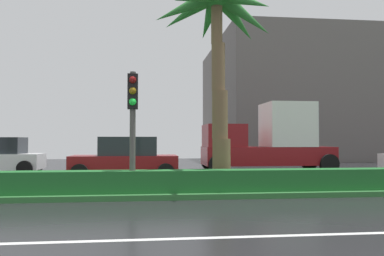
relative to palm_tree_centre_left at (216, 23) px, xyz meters
name	(u,v)px	position (x,y,z in m)	size (l,w,h in m)	color
ground_plane	(43,190)	(-5.48, 1.41, -5.26)	(90.00, 42.00, 0.10)	black
median_strip	(34,190)	(-5.48, 0.41, -5.13)	(85.50, 4.00, 0.15)	#2D6B33
median_hedge	(19,183)	(-5.48, -0.99, -4.76)	(76.50, 0.70, 0.60)	#1E6028
palm_tree_centre_left	(216,23)	(0.00, 0.00, 0.00)	(3.93, 4.05, 6.45)	brown
traffic_signal_median_right	(133,109)	(-2.51, -1.01, -2.77)	(0.28, 0.43, 3.32)	#4C4C47
car_in_traffic_third	(126,159)	(-2.98, 4.47, -4.38)	(4.30, 2.02, 1.72)	maroon
box_truck_lead	(268,141)	(3.95, 7.27, -3.66)	(6.40, 2.64, 3.46)	maroon
building_far_right	(313,102)	(12.96, 22.24, -0.13)	(18.04, 15.92, 10.16)	#605B59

